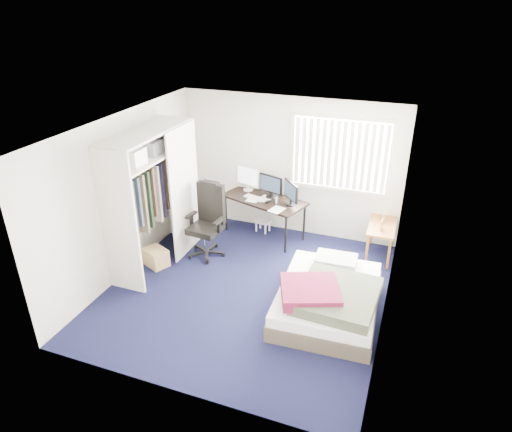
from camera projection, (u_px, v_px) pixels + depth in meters
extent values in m
plane|color=black|center=(247.00, 289.00, 6.91)|extent=(4.20, 4.20, 0.00)
plane|color=silver|center=(289.00, 167.00, 8.12)|extent=(4.00, 0.00, 4.00)
plane|color=silver|center=(170.00, 302.00, 4.59)|extent=(4.00, 0.00, 4.00)
plane|color=silver|center=(125.00, 195.00, 6.98)|extent=(0.00, 4.20, 4.20)
plane|color=silver|center=(394.00, 240.00, 5.74)|extent=(0.00, 4.20, 4.20)
plane|color=white|center=(245.00, 127.00, 5.81)|extent=(4.20, 4.20, 0.00)
cube|color=white|center=(341.00, 154.00, 7.67)|extent=(1.60, 0.02, 1.20)
cube|color=beige|center=(343.00, 117.00, 7.37)|extent=(1.72, 0.06, 0.06)
cube|color=beige|center=(337.00, 189.00, 7.93)|extent=(1.72, 0.06, 0.06)
cube|color=white|center=(340.00, 155.00, 7.62)|extent=(1.60, 0.04, 1.16)
cube|color=beige|center=(119.00, 224.00, 6.45)|extent=(0.60, 0.04, 2.20)
cube|color=beige|center=(181.00, 180.00, 7.96)|extent=(0.60, 0.04, 2.20)
cube|color=beige|center=(146.00, 132.00, 6.72)|extent=(0.60, 1.80, 0.04)
cube|color=beige|center=(148.00, 156.00, 6.89)|extent=(0.56, 1.74, 0.03)
cylinder|color=silver|center=(149.00, 164.00, 6.94)|extent=(0.03, 1.72, 0.03)
cube|color=#26262B|center=(149.00, 193.00, 7.06)|extent=(0.38, 1.10, 0.90)
cube|color=beige|center=(185.00, 192.00, 7.48)|extent=(0.03, 0.90, 2.20)
cube|color=white|center=(130.00, 157.00, 6.45)|extent=(0.38, 0.30, 0.24)
cube|color=gray|center=(149.00, 147.00, 6.87)|extent=(0.34, 0.28, 0.22)
cube|color=black|center=(264.00, 200.00, 8.16)|extent=(1.62, 1.12, 0.04)
cylinder|color=black|center=(226.00, 213.00, 8.50)|extent=(0.04, 0.04, 0.69)
cylinder|color=black|center=(245.00, 203.00, 8.90)|extent=(0.04, 0.04, 0.69)
cylinder|color=black|center=(286.00, 235.00, 7.74)|extent=(0.04, 0.04, 0.69)
cylinder|color=black|center=(304.00, 223.00, 8.14)|extent=(0.04, 0.04, 0.69)
cube|color=white|center=(248.00, 176.00, 8.37)|extent=(0.48, 0.18, 0.36)
cube|color=white|center=(248.00, 176.00, 8.37)|extent=(0.43, 0.15, 0.31)
cube|color=black|center=(271.00, 184.00, 8.09)|extent=(0.47, 0.18, 0.32)
cube|color=#1E2838|center=(271.00, 184.00, 8.09)|extent=(0.41, 0.14, 0.27)
cube|color=black|center=(291.00, 191.00, 7.80)|extent=(0.47, 0.18, 0.32)
cube|color=#1E2838|center=(291.00, 191.00, 7.80)|extent=(0.41, 0.14, 0.27)
cube|color=white|center=(254.00, 198.00, 8.16)|extent=(0.42, 0.26, 0.02)
cube|color=black|center=(268.00, 202.00, 7.99)|extent=(0.09, 0.11, 0.02)
cylinder|color=silver|center=(276.00, 200.00, 7.91)|extent=(0.08, 0.08, 0.16)
cube|color=white|center=(264.00, 198.00, 8.15)|extent=(0.37, 0.36, 0.00)
cube|color=black|center=(207.00, 251.00, 7.80)|extent=(0.65, 0.65, 0.12)
cylinder|color=silver|center=(206.00, 241.00, 7.71)|extent=(0.06, 0.06, 0.39)
cube|color=black|center=(205.00, 229.00, 7.61)|extent=(0.54, 0.54, 0.10)
cube|color=black|center=(211.00, 202.00, 7.62)|extent=(0.50, 0.15, 0.69)
cube|color=black|center=(210.00, 186.00, 7.49)|extent=(0.31, 0.15, 0.16)
cube|color=black|center=(191.00, 215.00, 7.62)|extent=(0.10, 0.28, 0.04)
cube|color=black|center=(219.00, 221.00, 7.41)|extent=(0.10, 0.28, 0.04)
cube|color=white|center=(263.00, 221.00, 8.50)|extent=(0.31, 0.27, 0.03)
cylinder|color=white|center=(256.00, 226.00, 8.54)|extent=(0.03, 0.03, 0.20)
cylinder|color=white|center=(260.00, 223.00, 8.65)|extent=(0.03, 0.03, 0.20)
cylinder|color=white|center=(265.00, 229.00, 8.44)|extent=(0.03, 0.03, 0.20)
cylinder|color=white|center=(269.00, 226.00, 8.56)|extent=(0.03, 0.03, 0.20)
cube|color=brown|center=(382.00, 226.00, 7.55)|extent=(0.44, 0.86, 0.04)
cube|color=brown|center=(367.00, 251.00, 7.40)|extent=(0.04, 0.04, 0.55)
cube|color=brown|center=(372.00, 229.00, 8.06)|extent=(0.04, 0.04, 0.55)
cube|color=brown|center=(389.00, 254.00, 7.30)|extent=(0.04, 0.04, 0.55)
cube|color=brown|center=(392.00, 233.00, 7.96)|extent=(0.04, 0.04, 0.55)
cube|color=brown|center=(382.00, 225.00, 7.34)|extent=(0.02, 0.14, 0.18)
cube|color=brown|center=(384.00, 217.00, 7.61)|extent=(0.02, 0.14, 0.18)
cube|color=#443B31|center=(327.00, 304.00, 6.40)|extent=(1.43, 1.85, 0.23)
cube|color=white|center=(328.00, 293.00, 6.32)|extent=(1.39, 1.81, 0.16)
cube|color=beige|center=(336.00, 261.00, 6.78)|extent=(0.62, 0.43, 0.14)
cube|color=#343B2C|center=(337.00, 297.00, 6.00)|extent=(1.07, 1.16, 0.18)
cube|color=#4F0D26|center=(310.00, 292.00, 5.98)|extent=(0.95, 0.92, 0.16)
cube|color=tan|center=(156.00, 257.00, 7.47)|extent=(0.47, 0.43, 0.29)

